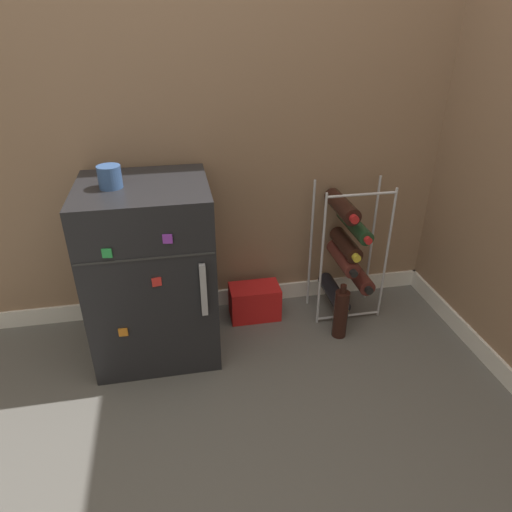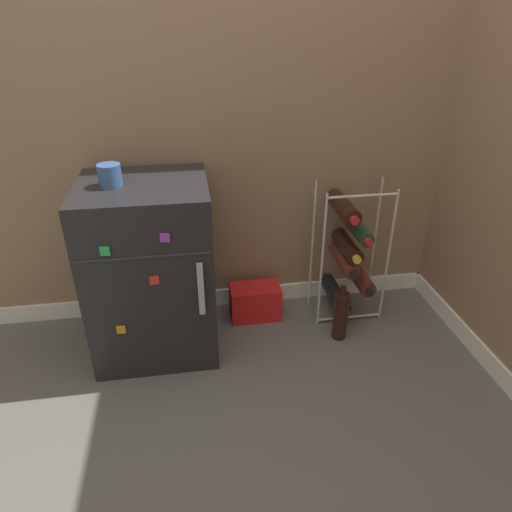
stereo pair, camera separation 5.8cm
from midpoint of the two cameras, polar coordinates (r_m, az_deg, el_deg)
The scene contains 7 objects.
ground_plane at distance 1.97m, azimuth 2.19°, elevation -16.58°, with size 14.00×14.00×0.00m, color #56544F.
wall_back at distance 2.09m, azimuth -1.12°, elevation 24.21°, with size 6.98×0.07×2.50m.
mini_fridge at distance 2.04m, azimuth -12.13°, elevation -1.67°, with size 0.52×0.50×0.79m.
wine_rack at distance 2.28m, azimuth 12.06°, elevation 0.32°, with size 0.34×0.33×0.69m.
soda_box at distance 2.33m, azimuth 0.61°, elevation -5.71°, with size 0.25×0.15×0.17m.
fridge_top_cup at distance 1.86m, azimuth -16.95°, elevation 9.62°, with size 0.09×0.09×0.09m.
loose_bottle_floor at distance 2.21m, azimuth 11.28°, elevation -7.26°, with size 0.07×0.07×0.28m.
Camera 2 is at (-0.26, -1.37, 1.39)m, focal length 32.00 mm.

